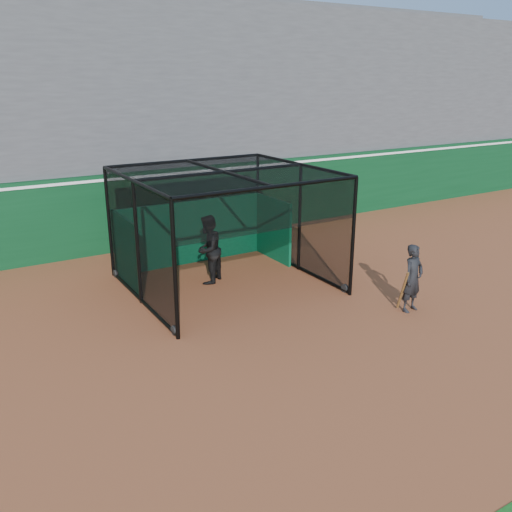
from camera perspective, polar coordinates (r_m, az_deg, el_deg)
ground at (r=11.30m, az=3.32°, el=-9.88°), size 120.00×120.00×0.00m
outfield_wall at (r=18.09m, az=-11.98°, el=4.97°), size 50.00×0.50×2.50m
grandstand at (r=21.25m, az=-16.10°, el=15.30°), size 50.00×7.85×8.95m
batting_cage at (r=14.23m, az=-3.29°, el=2.74°), size 4.87×4.67×3.06m
batter at (r=14.59m, az=-5.07°, el=0.69°), size 1.15×1.12×1.87m
on_deck_player at (r=13.31m, az=16.17°, el=-2.28°), size 0.65×0.48×1.64m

